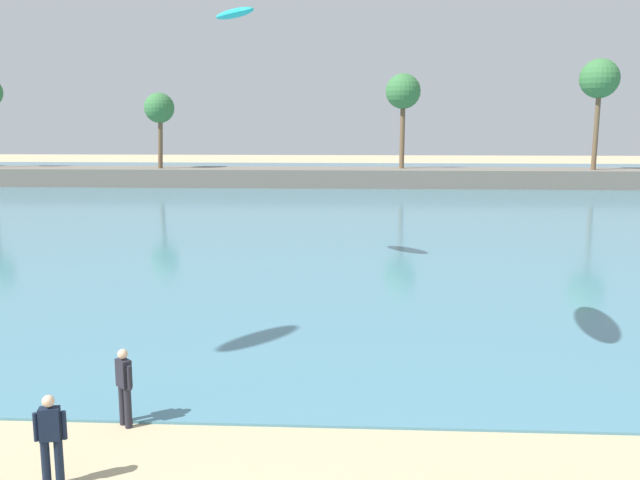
# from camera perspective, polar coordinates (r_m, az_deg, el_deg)

# --- Properties ---
(sea) EXTENTS (220.00, 94.79, 0.06)m
(sea) POSITION_cam_1_polar(r_m,az_deg,el_deg) (61.13, -0.63, 3.87)
(sea) COLOR teal
(sea) RESTS_ON ground
(palm_headland) EXTENTS (89.91, 6.01, 12.17)m
(palm_headland) POSITION_cam_1_polar(r_m,az_deg,el_deg) (68.29, -0.38, 6.42)
(palm_headland) COLOR slate
(palm_headland) RESTS_ON ground
(person_rigging_by_gear) EXTENTS (0.54, 0.27, 1.67)m
(person_rigging_by_gear) POSITION_cam_1_polar(r_m,az_deg,el_deg) (13.07, -21.44, -15.04)
(person_rigging_by_gear) COLOR #141E33
(person_rigging_by_gear) RESTS_ON ground
(person_at_waterline) EXTENTS (0.43, 0.40, 1.67)m
(person_at_waterline) POSITION_cam_1_polar(r_m,az_deg,el_deg) (14.99, -15.94, -11.49)
(person_at_waterline) COLOR #23232D
(person_at_waterline) RESTS_ON ground
(kite_aloft_drifting_left) EXTENTS (2.44, 2.65, 0.54)m
(kite_aloft_drifting_left) POSITION_cam_1_polar(r_m,az_deg,el_deg) (29.42, -7.12, 18.16)
(kite_aloft_drifting_left) COLOR #1EADB2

